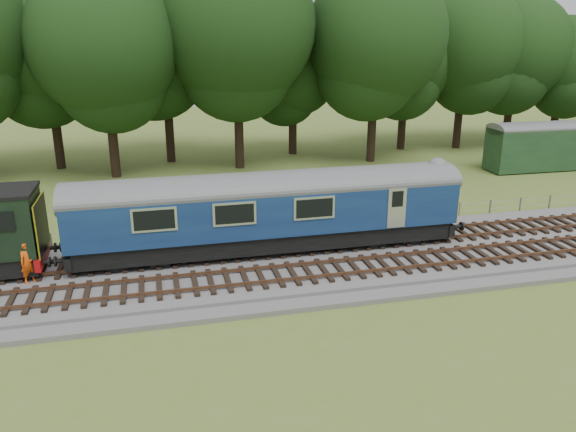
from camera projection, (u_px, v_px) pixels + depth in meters
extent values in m
plane|color=#5A6A27|center=(314.00, 265.00, 25.97)|extent=(120.00, 120.00, 0.00)
cube|color=#4C4C4F|center=(314.00, 261.00, 25.92)|extent=(70.00, 7.00, 0.35)
cube|color=brown|center=(310.00, 250.00, 26.45)|extent=(66.50, 0.07, 0.14)
cube|color=brown|center=(302.00, 239.00, 27.78)|extent=(66.50, 0.07, 0.14)
cube|color=brown|center=(329.00, 275.00, 23.68)|extent=(66.50, 0.07, 0.14)
cube|color=brown|center=(319.00, 262.00, 25.01)|extent=(66.50, 0.07, 0.14)
cube|color=black|center=(269.00, 236.00, 26.53)|extent=(17.46, 2.52, 0.85)
cube|color=navy|center=(269.00, 208.00, 26.08)|extent=(18.00, 2.80, 2.05)
cube|color=yellow|center=(444.00, 202.00, 28.23)|extent=(0.06, 2.74, 1.30)
cube|color=black|center=(387.00, 230.00, 27.94)|extent=(2.60, 2.00, 0.55)
cube|color=black|center=(139.00, 251.00, 25.24)|extent=(2.60, 2.00, 0.55)
cube|color=black|center=(7.00, 222.00, 23.51)|extent=(2.40, 2.55, 2.60)
cube|color=#A60C0F|center=(43.00, 255.00, 24.27)|extent=(0.25, 2.60, 0.55)
cube|color=yellow|center=(42.00, 225.00, 23.86)|extent=(0.06, 2.55, 2.30)
imported|color=#E54C0C|center=(28.00, 262.00, 23.03)|extent=(0.78, 0.74, 1.80)
cube|color=#17331E|center=(574.00, 146.00, 44.03)|extent=(14.38, 2.63, 3.23)
cube|color=#17331E|center=(530.00, 153.00, 44.31)|extent=(3.70, 3.70, 2.37)
cube|color=black|center=(532.00, 136.00, 43.91)|extent=(4.07, 4.07, 0.19)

